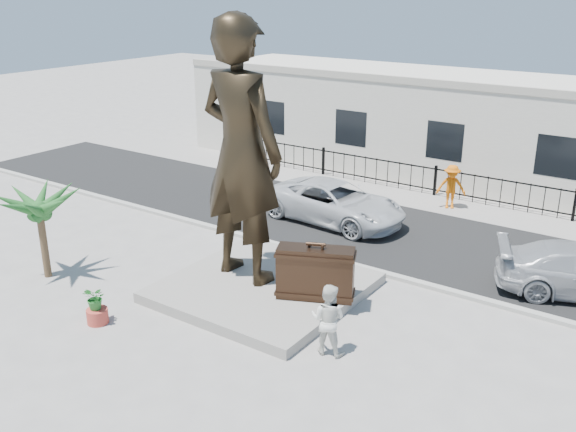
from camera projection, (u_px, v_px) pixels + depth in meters
The scene contains 15 objects.
ground at pixel (245, 318), 17.12m from camera, with size 100.00×100.00×0.00m, color #9E9991.
street at pixel (382, 229), 23.29m from camera, with size 40.00×7.00×0.01m, color black.
curb at pixel (332, 260), 20.57m from camera, with size 40.00×0.25×0.12m, color #A5A399.
far_sidewalk at pixel (426, 200), 26.38m from camera, with size 40.00×2.50×0.02m, color #9E9991.
plinth at pixel (264, 287), 18.49m from camera, with size 5.20×5.20×0.30m, color gray.
fence at pixel (435, 182), 26.79m from camera, with size 22.00×0.10×1.20m, color black.
building at pixel (474, 127), 29.49m from camera, with size 28.00×7.00×4.40m, color silver.
statue at pixel (241, 152), 17.69m from camera, with size 2.72×1.78×7.46m, color black.
suitcase at pixel (315, 273), 17.35m from camera, with size 2.07×0.66×1.46m, color black.
tourist at pixel (328, 319), 15.22m from camera, with size 0.87×0.68×1.80m, color silver.
car_white at pixel (335, 202), 23.77m from camera, with size 2.50×5.41×1.50m, color silver.
worker at pixel (451, 187), 25.15m from camera, with size 1.13×0.65×1.75m, color orange.
palm_tree at pixel (48, 276), 19.55m from camera, with size 1.80×1.80×3.20m, color #1D521F, non-canonical shape.
planter at pixel (98, 316), 16.80m from camera, with size 0.56×0.56×0.40m, color #C04032.
shrub at pixel (95, 298), 16.62m from camera, with size 0.58×0.50×0.65m, color #246F27.
Camera 1 is at (9.58, -11.80, 8.40)m, focal length 40.00 mm.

